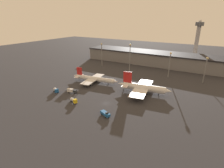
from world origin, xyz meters
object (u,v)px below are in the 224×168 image
(service_vehicle_1, at_px, (105,114))
(airplane_1, at_px, (143,88))
(airplane_0, at_px, (94,79))
(service_vehicle_3, at_px, (56,90))
(service_vehicle_2, at_px, (72,91))
(service_vehicle_0, at_px, (74,100))
(control_tower, at_px, (197,38))

(service_vehicle_1, bearing_deg, airplane_1, 103.58)
(airplane_0, xyz_separation_m, service_vehicle_3, (-10.99, -30.81, -1.29))
(airplane_1, relative_size, service_vehicle_3, 6.84)
(service_vehicle_1, height_order, service_vehicle_2, service_vehicle_2)
(service_vehicle_0, distance_m, service_vehicle_2, 16.19)
(service_vehicle_3, bearing_deg, service_vehicle_2, 52.19)
(service_vehicle_1, distance_m, service_vehicle_2, 39.71)
(service_vehicle_0, height_order, service_vehicle_1, service_vehicle_0)
(airplane_0, height_order, service_vehicle_1, airplane_0)
(airplane_0, height_order, service_vehicle_2, airplane_0)
(airplane_0, height_order, service_vehicle_3, airplane_0)
(service_vehicle_3, bearing_deg, service_vehicle_1, 13.77)
(control_tower, bearing_deg, service_vehicle_3, -115.17)
(airplane_0, relative_size, control_tower, 0.85)
(service_vehicle_1, bearing_deg, service_vehicle_0, -164.14)
(airplane_1, bearing_deg, airplane_0, 171.56)
(airplane_0, relative_size, service_vehicle_0, 6.53)
(service_vehicle_0, height_order, control_tower, control_tower)
(service_vehicle_1, bearing_deg, service_vehicle_3, -167.86)
(service_vehicle_2, height_order, control_tower, control_tower)
(airplane_0, distance_m, service_vehicle_1, 53.40)
(control_tower, bearing_deg, airplane_1, -98.31)
(service_vehicle_1, relative_size, service_vehicle_2, 0.96)
(airplane_1, height_order, control_tower, control_tower)
(service_vehicle_0, bearing_deg, service_vehicle_1, 12.26)
(service_vehicle_0, bearing_deg, service_vehicle_3, -175.66)
(control_tower, bearing_deg, service_vehicle_0, -107.38)
(airplane_0, xyz_separation_m, service_vehicle_0, (10.86, -36.42, -1.38))
(service_vehicle_1, relative_size, service_vehicle_3, 1.22)
(service_vehicle_2, bearing_deg, service_vehicle_1, -34.57)
(airplane_1, xyz_separation_m, service_vehicle_2, (-43.32, -25.69, -2.22))
(airplane_0, xyz_separation_m, service_vehicle_2, (-1.10, -25.50, -1.36))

